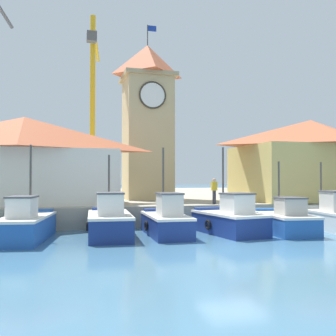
{
  "coord_description": "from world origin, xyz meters",
  "views": [
    {
      "loc": [
        -6.6,
        -14.72,
        2.86
      ],
      "look_at": [
        -0.15,
        9.39,
        3.5
      ],
      "focal_mm": 42.0,
      "sensor_mm": 36.0,
      "label": 1
    }
  ],
  "objects": [
    {
      "name": "warehouse_right",
      "position": [
        11.26,
        10.75,
        4.27
      ],
      "size": [
        10.89,
        7.29,
        5.96
      ],
      "color": "tan",
      "rests_on": "quay_wharf"
    },
    {
      "name": "dock_worker_near_tower",
      "position": [
        2.56,
        8.32,
        2.08
      ],
      "size": [
        0.34,
        0.22,
        1.62
      ],
      "color": "#33333D",
      "rests_on": "quay_wharf"
    },
    {
      "name": "clock_tower",
      "position": [
        -0.3,
        15.02,
        7.55
      ],
      "size": [
        3.98,
        3.98,
        13.61
      ],
      "color": "tan",
      "rests_on": "quay_wharf"
    },
    {
      "name": "quay_wharf",
      "position": [
        0.0,
        27.39,
        0.62
      ],
      "size": [
        120.0,
        40.0,
        1.23
      ],
      "primitive_type": "cube",
      "color": "#A89E89",
      "rests_on": "ground"
    },
    {
      "name": "fishing_boat_mid_right",
      "position": [
        1.64,
        3.9,
        0.72
      ],
      "size": [
        2.74,
        4.72,
        4.49
      ],
      "color": "navy",
      "rests_on": "ground"
    },
    {
      "name": "fishing_boat_right_inner",
      "position": [
        4.49,
        3.43,
        0.65
      ],
      "size": [
        2.47,
        4.62,
        3.75
      ],
      "color": "#2356A8",
      "rests_on": "ground"
    },
    {
      "name": "warehouse_left",
      "position": [
        -8.95,
        11.05,
        4.01
      ],
      "size": [
        11.7,
        5.53,
        5.43
      ],
      "color": "silver",
      "rests_on": "quay_wharf"
    },
    {
      "name": "fishing_boat_center",
      "position": [
        -1.64,
        4.22,
        0.71
      ],
      "size": [
        1.98,
        4.79,
        4.43
      ],
      "color": "navy",
      "rests_on": "ground"
    },
    {
      "name": "fishing_boat_left_inner",
      "position": [
        -8.2,
        4.35,
        0.72
      ],
      "size": [
        2.56,
        5.18,
        4.45
      ],
      "color": "#2356A8",
      "rests_on": "ground"
    },
    {
      "name": "fishing_boat_right_outer",
      "position": [
        7.83,
        4.37,
        0.71
      ],
      "size": [
        2.35,
        4.96,
        3.79
      ],
      "color": "silver",
      "rests_on": "ground"
    },
    {
      "name": "fishing_boat_mid_left",
      "position": [
        -4.42,
        4.47,
        0.74
      ],
      "size": [
        2.37,
        5.2,
        4.03
      ],
      "color": "navy",
      "rests_on": "ground"
    },
    {
      "name": "ground_plane",
      "position": [
        0.0,
        0.0,
        0.0
      ],
      "size": [
        300.0,
        300.0,
        0.0
      ],
      "primitive_type": "plane",
      "color": "teal"
    },
    {
      "name": "port_crane_near",
      "position": [
        -3.61,
        27.47,
        8.68
      ],
      "size": [
        2.34,
        9.07,
        18.94
      ],
      "color": "#976E11",
      "rests_on": "quay_wharf"
    }
  ]
}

